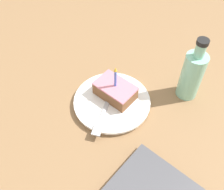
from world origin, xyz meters
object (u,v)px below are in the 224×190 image
at_px(plate, 112,102).
at_px(cake_slice, 115,90).
at_px(bottle, 192,74).
at_px(fork, 104,112).

bearing_deg(plate, cake_slice, -168.57).
bearing_deg(cake_slice, plate, 11.43).
bearing_deg(plate, bottle, 141.23).
bearing_deg(bottle, cake_slice, -42.61).
distance_m(fork, bottle, 0.27).
bearing_deg(bottle, fork, -29.73).
bearing_deg(bottle, plate, -38.77).
xyz_separation_m(plate, cake_slice, (-0.02, -0.00, 0.03)).
bearing_deg(fork, plate, -165.59).
relative_size(plate, cake_slice, 1.95).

